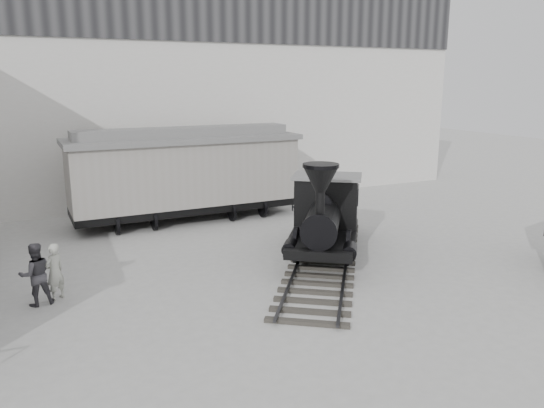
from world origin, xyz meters
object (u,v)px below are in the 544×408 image
boxcar (185,172)px  locomotive (326,220)px  visitor_a (55,272)px  visitor_b (36,274)px

boxcar → locomotive: bearing=-67.8°
locomotive → visitor_a: (-8.96, -0.08, -0.49)m
locomotive → boxcar: 7.77m
boxcar → visitor_a: boxcar is taller
boxcar → visitor_a: size_ratio=6.11×
visitor_a → visitor_b: visitor_b is taller
locomotive → visitor_b: locomotive is taller
visitor_a → visitor_b: 0.53m
visitor_a → visitor_b: (-0.50, -0.18, 0.06)m
locomotive → boxcar: size_ratio=0.94×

